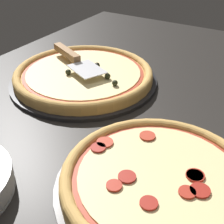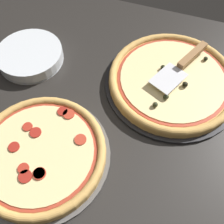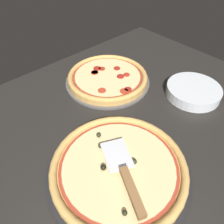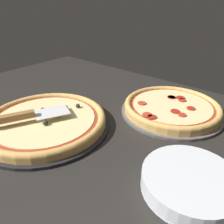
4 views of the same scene
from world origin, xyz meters
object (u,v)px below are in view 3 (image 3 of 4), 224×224
serving_spatula (128,181)px  plate_stack (193,91)px  pizza_back (108,77)px  pizza_front (119,167)px

serving_spatula → plate_stack: serving_spatula is taller
pizza_back → plate_stack: bearing=-57.1°
pizza_front → plate_stack: bearing=6.3°
pizza_front → serving_spatula: size_ratio=1.67×
plate_stack → pizza_front: bearing=-173.7°
pizza_front → serving_spatula: serving_spatula is taller
pizza_front → plate_stack: size_ratio=1.83×
plate_stack → serving_spatula: bearing=-167.2°
pizza_back → serving_spatula: 51.90cm
pizza_front → pizza_back: pizza_front is taller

